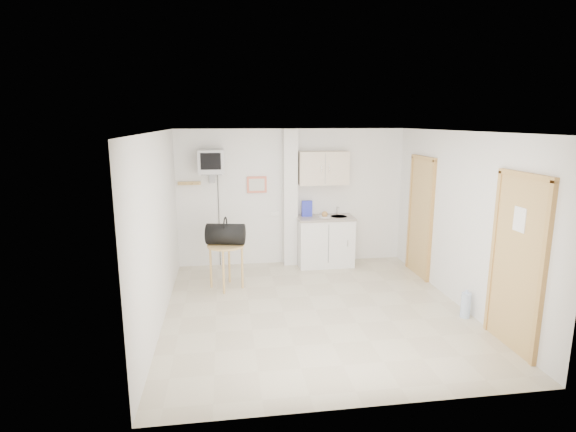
{
  "coord_description": "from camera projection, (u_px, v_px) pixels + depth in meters",
  "views": [
    {
      "loc": [
        -1.24,
        -5.86,
        2.64
      ],
      "look_at": [
        -0.31,
        0.6,
        1.25
      ],
      "focal_mm": 28.0,
      "sensor_mm": 36.0,
      "label": 1
    }
  ],
  "objects": [
    {
      "name": "ground",
      "position": [
        315.0,
        310.0,
        6.4
      ],
      "size": [
        4.5,
        4.5,
        0.0
      ],
      "primitive_type": "plane",
      "color": "beige",
      "rests_on": "ground"
    },
    {
      "name": "crt_television",
      "position": [
        211.0,
        162.0,
        7.75
      ],
      "size": [
        0.44,
        0.45,
        2.15
      ],
      "color": "slate",
      "rests_on": "ground"
    },
    {
      "name": "room_envelope",
      "position": [
        333.0,
        202.0,
        6.2
      ],
      "size": [
        4.24,
        4.54,
        2.55
      ],
      "color": "white",
      "rests_on": "ground"
    },
    {
      "name": "duffel_bag",
      "position": [
        226.0,
        234.0,
        7.08
      ],
      "size": [
        0.65,
        0.44,
        0.44
      ],
      "rotation": [
        0.0,
        0.0,
        -0.19
      ],
      "color": "black",
      "rests_on": "round_table"
    },
    {
      "name": "kitchenette",
      "position": [
        325.0,
        223.0,
        8.25
      ],
      "size": [
        1.03,
        0.58,
        2.1
      ],
      "color": "white",
      "rests_on": "ground"
    },
    {
      "name": "water_bottle",
      "position": [
        466.0,
        305.0,
        6.12
      ],
      "size": [
        0.13,
        0.13,
        0.39
      ],
      "color": "#AEC7EA",
      "rests_on": "ground"
    },
    {
      "name": "round_table",
      "position": [
        226.0,
        251.0,
        7.11
      ],
      "size": [
        0.59,
        0.59,
        0.72
      ],
      "rotation": [
        0.0,
        0.0,
        -0.19
      ],
      "color": "tan",
      "rests_on": "ground"
    }
  ]
}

